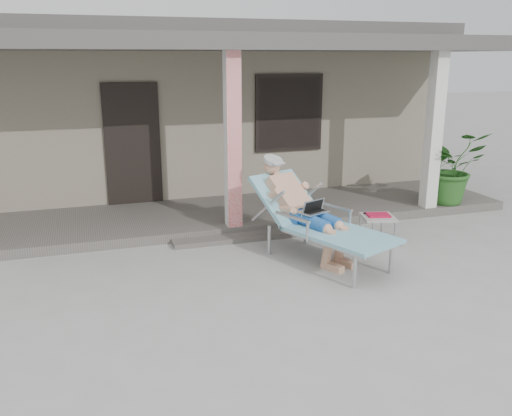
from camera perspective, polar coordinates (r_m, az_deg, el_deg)
name	(u,v)px	position (r m, az deg, el deg)	size (l,w,h in m)	color
ground	(282,288)	(6.54, 2.76, -8.45)	(60.00, 60.00, 0.00)	#9E9E99
house	(180,104)	(12.30, -7.99, 10.84)	(10.40, 5.40, 3.30)	gray
porch_deck	(220,215)	(9.21, -3.79, -0.73)	(10.00, 2.00, 0.15)	#605B56
porch_overhang	(218,49)	(8.79, -4.02, 16.40)	(10.00, 2.30, 2.85)	silver
porch_step	(239,238)	(8.16, -1.80, -3.16)	(2.00, 0.30, 0.07)	#605B56
lounger	(311,196)	(7.29, 5.82, 1.31)	(1.57, 2.25, 1.42)	#B7B7BC
side_table	(378,218)	(8.24, 12.72, -1.07)	(0.56, 0.56, 0.42)	#A0A09C
potted_palm	(450,167)	(10.16, 19.76, 4.08)	(1.15, 1.00, 1.28)	#26591E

